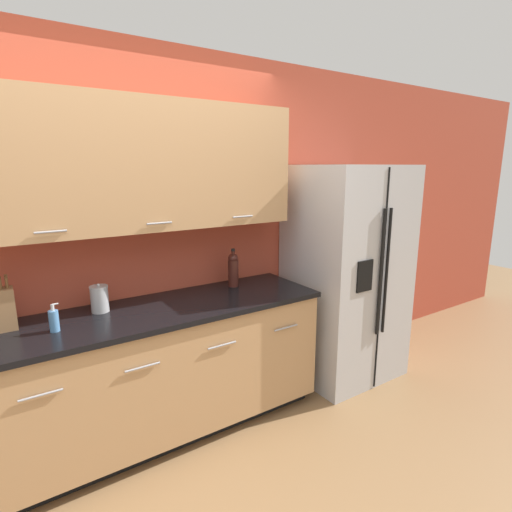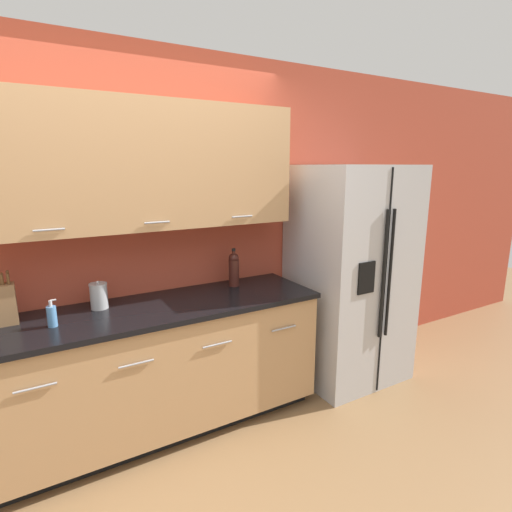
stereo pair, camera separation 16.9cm
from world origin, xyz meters
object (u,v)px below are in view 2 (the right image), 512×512
at_px(refrigerator, 350,275).
at_px(wine_bottle, 234,269).
at_px(knife_block, 5,303).
at_px(steel_canister, 99,296).
at_px(soap_dispenser, 52,316).

xyz_separation_m(refrigerator, wine_bottle, (-1.00, 0.21, 0.13)).
bearing_deg(wine_bottle, knife_block, -179.34).
distance_m(knife_block, steel_canister, 0.51).
xyz_separation_m(knife_block, wine_bottle, (1.48, 0.02, 0.01)).
bearing_deg(refrigerator, wine_bottle, 168.10).
bearing_deg(steel_canister, soap_dispenser, -147.23).
bearing_deg(soap_dispenser, steel_canister, 32.77).
height_order(refrigerator, steel_canister, refrigerator).
bearing_deg(knife_block, refrigerator, -4.44).
bearing_deg(wine_bottle, soap_dispenser, -171.23).
relative_size(soap_dispenser, steel_canister, 0.87).
height_order(wine_bottle, soap_dispenser, wine_bottle).
distance_m(refrigerator, soap_dispenser, 2.26).
relative_size(wine_bottle, steel_canister, 1.59).
bearing_deg(knife_block, wine_bottle, 0.66).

